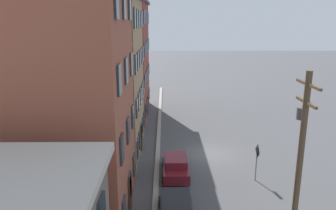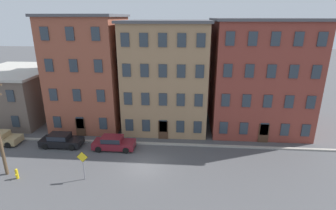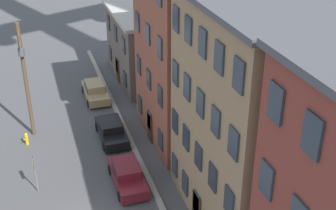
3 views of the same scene
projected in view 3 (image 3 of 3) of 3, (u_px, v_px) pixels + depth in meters
The scene contains 9 objects.
apartment_corner at pixel (178, 41), 44.51m from camera, with size 10.15×12.30×6.61m.
apartment_midblock at pixel (212, 47), 33.16m from camera, with size 8.74×9.76×13.64m.
apartment_far at pixel (300, 111), 25.46m from camera, with size 10.23×12.17×12.98m.
car_tan at pixel (95, 90), 40.92m from camera, with size 4.40×1.92×1.43m.
car_black at pixel (111, 129), 34.97m from camera, with size 4.40×1.92×1.43m.
car_maroon at pixel (127, 174), 30.01m from camera, with size 4.40×1.92×1.43m.
caution_sign at pixel (34, 168), 28.82m from camera, with size 1.02×0.08×2.70m.
utility_pole at pixel (25, 75), 33.45m from camera, with size 2.40×0.44×8.85m.
fire_hydrant at pixel (27, 139), 34.30m from camera, with size 0.24×0.34×0.96m.
Camera 3 is at (20.33, -1.88, 18.65)m, focal length 50.00 mm.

